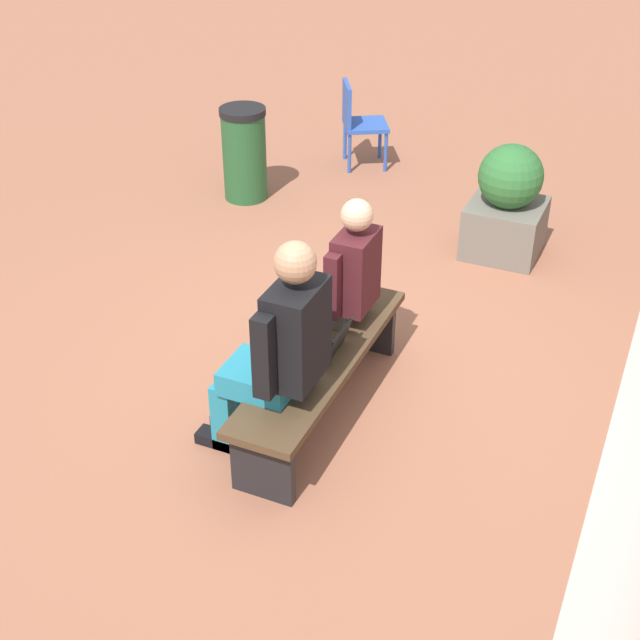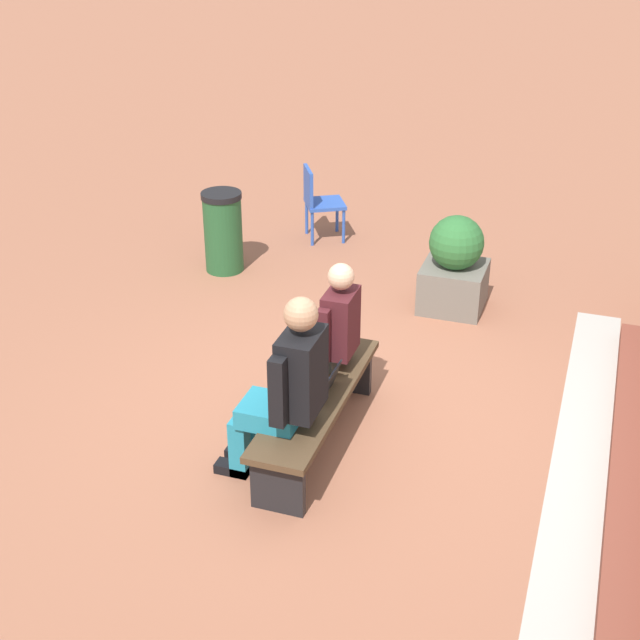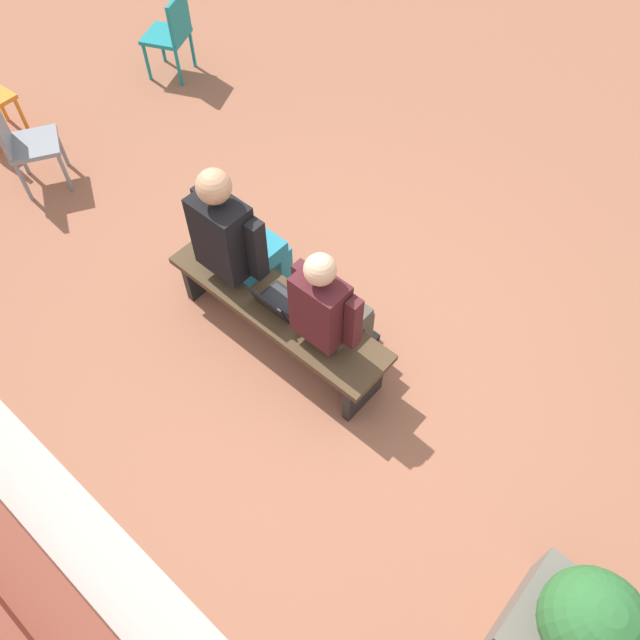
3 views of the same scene
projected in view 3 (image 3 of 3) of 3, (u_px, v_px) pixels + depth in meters
name	position (u px, v px, depth m)	size (l,w,h in m)	color
ground_plane	(309.00, 374.00, 4.56)	(60.00, 60.00, 0.00)	#9E6047
concrete_strip	(73.00, 528.00, 3.90)	(5.71, 0.40, 0.01)	#B7B2A8
bench	(277.00, 312.00, 4.44)	(1.80, 0.44, 0.45)	#4C3823
person_student	(331.00, 311.00, 4.02)	(0.51, 0.65, 1.30)	#4C473D
person_adult	(237.00, 239.00, 4.32)	(0.59, 0.75, 1.43)	teal
laptop	(277.00, 302.00, 4.31)	(0.32, 0.29, 0.21)	black
plastic_chair_far_right	(22.00, 141.00, 5.36)	(0.57, 0.57, 0.84)	gray
plastic_chair_far_left	(172.00, 31.00, 6.38)	(0.56, 0.56, 0.84)	teal
planter	(576.00, 632.00, 3.16)	(0.60, 0.60, 0.94)	#6B665B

